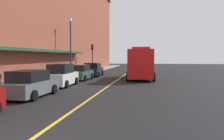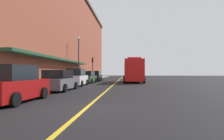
{
  "view_description": "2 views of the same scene",
  "coord_description": "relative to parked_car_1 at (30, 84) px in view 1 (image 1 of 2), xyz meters",
  "views": [
    {
      "loc": [
        3.55,
        -6.1,
        2.51
      ],
      "look_at": [
        -1.25,
        22.92,
        0.85
      ],
      "focal_mm": 37.35,
      "sensor_mm": 36.0,
      "label": 1
    },
    {
      "loc": [
        1.71,
        -7.12,
        1.47
      ],
      "look_at": [
        -1.13,
        25.83,
        1.92
      ],
      "focal_mm": 29.26,
      "sensor_mm": 36.0,
      "label": 2
    }
  ],
  "objects": [
    {
      "name": "parked_car_2",
      "position": [
        -0.11,
        5.48,
        0.09
      ],
      "size": [
        2.07,
        4.44,
        1.9
      ],
      "rotation": [
        0.0,
        0.0,
        1.6
      ],
      "color": "silver",
      "rests_on": "ground"
    },
    {
      "name": "fire_truck",
      "position": [
        6.4,
        13.11,
        0.9
      ],
      "size": [
        3.07,
        7.96,
        3.53
      ],
      "rotation": [
        0.0,
        0.0,
        -1.55
      ],
      "color": "red",
      "rests_on": "ground"
    },
    {
      "name": "parking_meter_0",
      "position": [
        -1.47,
        -0.85,
        0.27
      ],
      "size": [
        0.14,
        0.18,
        1.33
      ],
      "color": "#4C4C51",
      "rests_on": "sidewalk_left"
    },
    {
      "name": "parked_car_4",
      "position": [
        0.03,
        16.14,
        0.03
      ],
      "size": [
        2.27,
        4.91,
        1.75
      ],
      "rotation": [
        0.0,
        0.0,
        1.61
      ],
      "color": "black",
      "rests_on": "ground"
    },
    {
      "name": "brick_building_left",
      "position": [
        -10.14,
        16.64,
        8.03
      ],
      "size": [
        14.41,
        64.0,
        17.62
      ],
      "color": "brown",
      "rests_on": "ground"
    },
    {
      "name": "ground_plane",
      "position": [
        3.88,
        17.64,
        -0.79
      ],
      "size": [
        112.0,
        112.0,
        0.0
      ],
      "primitive_type": "plane",
      "color": "black"
    },
    {
      "name": "parked_car_1",
      "position": [
        0.0,
        0.0,
        0.0
      ],
      "size": [
        2.14,
        4.45,
        1.67
      ],
      "rotation": [
        0.0,
        0.0,
        1.56
      ],
      "color": "#595B60",
      "rests_on": "ground"
    },
    {
      "name": "street_lamp_left",
      "position": [
        -2.07,
        13.47,
        3.61
      ],
      "size": [
        0.44,
        0.44,
        6.94
      ],
      "color": "#33383D",
      "rests_on": "sidewalk_left"
    },
    {
      "name": "lane_center_stripe",
      "position": [
        3.88,
        17.64,
        -0.78
      ],
      "size": [
        0.16,
        70.0,
        0.01
      ],
      "primitive_type": "cube",
      "color": "gold",
      "rests_on": "ground"
    },
    {
      "name": "traffic_light_near",
      "position": [
        -1.41,
        21.52,
        2.37
      ],
      "size": [
        0.38,
        0.36,
        4.3
      ],
      "color": "#232326",
      "rests_on": "sidewalk_left"
    },
    {
      "name": "parked_car_3",
      "position": [
        -0.04,
        10.9,
        -0.01
      ],
      "size": [
        2.07,
        4.16,
        1.66
      ],
      "rotation": [
        0.0,
        0.0,
        1.54
      ],
      "color": "#2D5133",
      "rests_on": "ground"
    },
    {
      "name": "sidewalk_left",
      "position": [
        -2.32,
        17.64,
        -0.71
      ],
      "size": [
        2.4,
        70.0,
        0.15
      ],
      "primitive_type": "cube",
      "color": "gray",
      "rests_on": "ground"
    }
  ]
}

